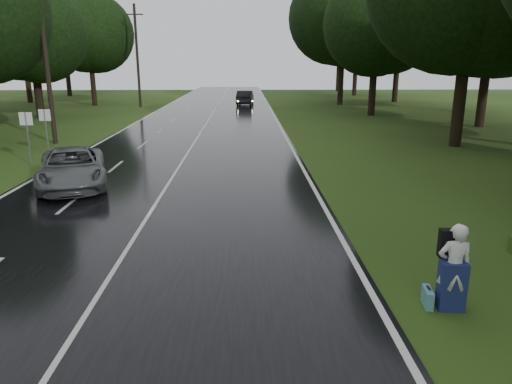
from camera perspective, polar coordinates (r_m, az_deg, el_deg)
The scene contains 16 objects.
ground at distance 9.67m, azimuth -20.76°, elevation -15.26°, with size 160.00×160.00×0.00m, color #2C4715.
road at distance 28.38m, azimuth -7.69°, elevation 5.66°, with size 12.00×140.00×0.04m, color black.
lane_center at distance 28.38m, azimuth -7.69°, elevation 5.71°, with size 0.12×140.00×0.01m, color silver.
grey_car at distance 19.85m, azimuth -21.47°, elevation 2.77°, with size 2.47×5.36×1.49m, color #525557.
far_car at distance 55.59m, azimuth -1.33°, elevation 11.40°, with size 1.72×4.94×1.63m, color black.
hitchhiker at distance 10.13m, azimuth 22.87°, elevation -8.72°, with size 0.69×0.63×1.81m.
suitcase at distance 10.35m, azimuth 20.13°, elevation -11.92°, with size 0.15×0.52×0.37m, color teal.
utility_pole_mid at distance 31.38m, azimuth -23.18°, elevation 5.45°, with size 1.80×0.28×9.45m, color black, non-canonical shape.
utility_pole_far at distance 54.57m, azimuth -13.86°, elevation 9.99°, with size 1.80×0.28×10.81m, color black, non-canonical shape.
road_sign_a at distance 25.13m, azimuth -25.61°, elevation 2.97°, with size 0.61×0.10×2.54m, color white, non-canonical shape.
road_sign_b at distance 27.05m, azimuth -23.82°, elevation 3.96°, with size 0.59×0.10×2.47m, color white, non-canonical shape.
tree_left_e at distance 46.57m, azimuth -24.64°, elevation 8.18°, with size 7.76×7.76×12.13m, color black, non-canonical shape.
tree_left_f at distance 58.28m, azimuth -18.99°, elevation 9.93°, with size 8.94×8.94×13.96m, color black, non-canonical shape.
tree_right_d at distance 30.38m, azimuth 22.98°, elevation 5.18°, with size 10.21×10.21×15.95m, color black, non-canonical shape.
tree_right_e at distance 46.05m, azimuth 13.80°, elevation 9.06°, with size 8.89×8.89×13.89m, color black, non-canonical shape.
tree_right_f at distance 56.77m, azimuth 10.14°, elevation 10.39°, with size 11.02×11.02×17.23m, color black, non-canonical shape.
Camera 1 is at (3.12, -7.80, 4.78)m, focal length 32.88 mm.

